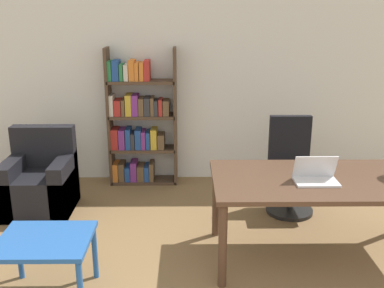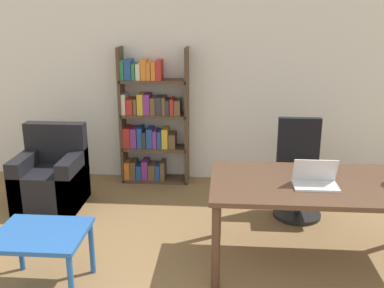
% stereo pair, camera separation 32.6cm
% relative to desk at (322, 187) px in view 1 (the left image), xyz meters
% --- Properties ---
extents(wall_back, '(8.00, 0.06, 2.70)m').
position_rel_desk_xyz_m(wall_back, '(-1.05, 2.06, 0.67)').
color(wall_back, white).
rests_on(wall_back, ground_plane).
extents(desk, '(1.89, 0.98, 0.77)m').
position_rel_desk_xyz_m(desk, '(0.00, 0.00, 0.00)').
color(desk, '#4C3323').
rests_on(desk, ground_plane).
extents(laptop, '(0.36, 0.23, 0.23)m').
position_rel_desk_xyz_m(laptop, '(-0.09, -0.09, 0.13)').
color(laptop, silver).
rests_on(laptop, desk).
extents(office_chair, '(0.51, 0.51, 1.05)m').
position_rel_desk_xyz_m(office_chair, '(-0.03, 1.02, -0.22)').
color(office_chair, black).
rests_on(office_chair, ground_plane).
extents(side_table_blue, '(0.69, 0.59, 0.51)m').
position_rel_desk_xyz_m(side_table_blue, '(-2.24, -0.56, -0.25)').
color(side_table_blue, '#2356A3').
rests_on(side_table_blue, ground_plane).
extents(armchair, '(0.70, 0.69, 0.91)m').
position_rel_desk_xyz_m(armchair, '(-2.78, 1.04, -0.38)').
color(armchair, black).
rests_on(armchair, ground_plane).
extents(bookshelf, '(0.85, 0.28, 1.72)m').
position_rel_desk_xyz_m(bookshelf, '(-1.78, 1.87, 0.10)').
color(bookshelf, '#4C3828').
rests_on(bookshelf, ground_plane).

